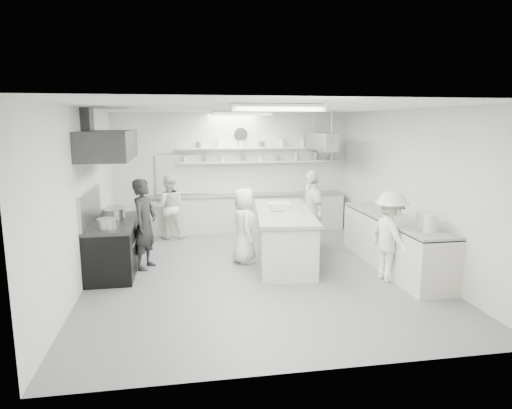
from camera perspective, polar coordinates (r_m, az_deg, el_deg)
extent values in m
cube|color=gray|center=(8.48, -0.05, -8.52)|extent=(6.00, 7.00, 0.02)
cube|color=white|center=(8.02, -0.05, 12.34)|extent=(6.00, 7.00, 0.02)
cube|color=silver|center=(11.55, -2.97, 4.24)|extent=(6.00, 0.04, 3.00)
cube|color=silver|center=(4.77, 7.04, -4.74)|extent=(6.00, 0.04, 3.00)
cube|color=silver|center=(8.17, -21.27, 0.97)|extent=(0.04, 7.00, 3.00)
cube|color=silver|center=(9.10, 18.92, 2.02)|extent=(0.04, 7.00, 3.00)
cube|color=black|center=(8.71, -17.71, -5.35)|extent=(0.80, 1.80, 0.90)
cube|color=#353536|center=(8.41, -18.43, 7.23)|extent=(0.85, 2.00, 0.50)
cube|color=beige|center=(11.45, -1.25, -1.07)|extent=(5.00, 0.60, 0.92)
cube|color=beige|center=(11.50, 0.58, 5.47)|extent=(4.20, 0.26, 0.04)
cube|color=beige|center=(11.48, 0.58, 7.21)|extent=(4.20, 0.26, 0.04)
cube|color=black|center=(11.46, -9.44, 3.81)|extent=(1.30, 0.04, 1.00)
cylinder|color=white|center=(11.47, -1.98, 8.96)|extent=(0.32, 0.05, 0.32)
cube|color=beige|center=(8.97, 17.17, -4.72)|extent=(0.74, 3.30, 0.94)
cube|color=#9E9EA1|center=(10.84, 8.36, 7.98)|extent=(0.30, 1.60, 0.40)
cube|color=beige|center=(6.25, 2.78, 12.23)|extent=(1.30, 0.25, 0.10)
cube|color=beige|center=(9.80, -1.85, 11.58)|extent=(1.30, 0.25, 0.10)
cube|color=beige|center=(8.96, 3.54, -4.17)|extent=(1.34, 2.76, 0.98)
cylinder|color=#9E9EA1|center=(8.78, -17.73, -1.30)|extent=(0.42, 0.42, 0.25)
imported|color=#232325|center=(8.66, -14.03, -2.46)|extent=(0.62, 0.74, 1.72)
imported|color=white|center=(10.81, -11.04, -0.30)|extent=(0.75, 0.59, 1.54)
imported|color=white|center=(8.80, -1.53, -2.71)|extent=(0.48, 0.73, 1.49)
imported|color=white|center=(9.52, 7.14, -0.93)|extent=(0.48, 1.05, 1.76)
imported|color=white|center=(8.13, 16.80, -3.92)|extent=(0.72, 1.09, 1.58)
imported|color=#9E9EA1|center=(8.87, 2.71, -0.86)|extent=(0.28, 0.28, 0.07)
imported|color=beige|center=(8.34, 4.83, -1.62)|extent=(0.23, 0.23, 0.06)
imported|color=beige|center=(9.54, 16.19, -0.72)|extent=(0.23, 0.23, 0.05)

